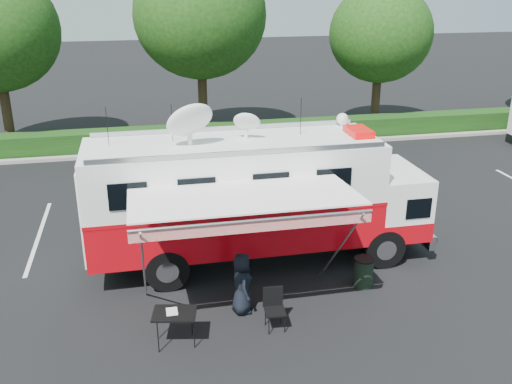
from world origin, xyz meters
TOP-DOWN VIEW (x-y plane):
  - ground_plane at (0.00, 0.00)m, footprint 120.00×120.00m
  - back_border at (1.14, 12.90)m, footprint 60.00×6.14m
  - stall_lines at (-0.50, 3.00)m, footprint 24.12×5.50m
  - command_truck at (-0.08, -0.00)m, footprint 9.52×2.62m
  - awning at (-0.93, -2.72)m, footprint 5.19×2.68m
  - person at (-1.00, -2.58)m, footprint 0.51×0.77m
  - folding_table at (-2.69, -3.55)m, footprint 1.06×0.84m
  - folding_chair at (-0.39, -3.35)m, footprint 0.50×0.53m
  - trash_bin at (2.35, -2.05)m, footprint 0.54×0.54m

SIDE VIEW (x-z plane):
  - ground_plane at x=0.00m, z-range 0.00..0.00m
  - person at x=-1.00m, z-range -0.78..0.78m
  - stall_lines at x=-0.50m, z-range 0.00..0.01m
  - trash_bin at x=2.35m, z-range 0.00..0.82m
  - folding_chair at x=-0.39m, z-range 0.09..1.08m
  - folding_table at x=-2.69m, z-range 0.35..1.16m
  - command_truck at x=-0.08m, z-range -0.33..4.24m
  - awning at x=-0.93m, z-range 1.38..4.51m
  - back_border at x=1.14m, z-range 0.57..9.44m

